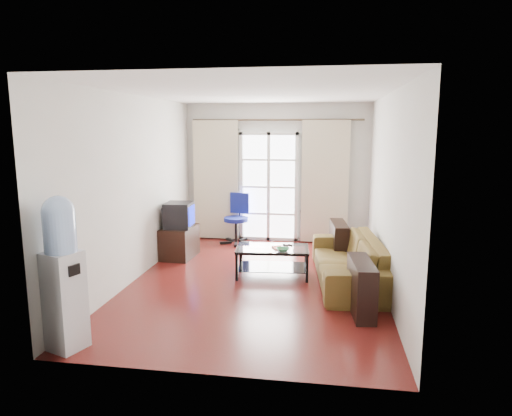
{
  "coord_description": "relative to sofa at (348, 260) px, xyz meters",
  "views": [
    {
      "loc": [
        0.96,
        -6.33,
        2.22
      ],
      "look_at": [
        -0.06,
        0.35,
        1.04
      ],
      "focal_mm": 32.0,
      "sensor_mm": 36.0,
      "label": 1
    }
  ],
  "objects": [
    {
      "name": "floor",
      "position": [
        -1.32,
        -0.21,
        -0.33
      ],
      "size": [
        5.2,
        5.2,
        0.0
      ],
      "primitive_type": "plane",
      "color": "maroon",
      "rests_on": "ground"
    },
    {
      "name": "ceiling",
      "position": [
        -1.32,
        -0.21,
        2.37
      ],
      "size": [
        5.2,
        5.2,
        0.0
      ],
      "primitive_type": "plane",
      "rotation": [
        3.14,
        0.0,
        0.0
      ],
      "color": "white",
      "rests_on": "wall_back"
    },
    {
      "name": "wall_back",
      "position": [
        -1.32,
        2.39,
        1.02
      ],
      "size": [
        3.6,
        0.02,
        2.7
      ],
      "primitive_type": "cube",
      "color": "silver",
      "rests_on": "floor"
    },
    {
      "name": "wall_front",
      "position": [
        -1.32,
        -2.81,
        1.02
      ],
      "size": [
        3.6,
        0.02,
        2.7
      ],
      "primitive_type": "cube",
      "color": "silver",
      "rests_on": "floor"
    },
    {
      "name": "wall_left",
      "position": [
        -3.12,
        -0.21,
        1.02
      ],
      "size": [
        0.02,
        5.2,
        2.7
      ],
      "primitive_type": "cube",
      "color": "silver",
      "rests_on": "floor"
    },
    {
      "name": "wall_right",
      "position": [
        0.48,
        -0.21,
        1.02
      ],
      "size": [
        0.02,
        5.2,
        2.7
      ],
      "primitive_type": "cube",
      "color": "silver",
      "rests_on": "floor"
    },
    {
      "name": "french_door",
      "position": [
        -1.47,
        2.34,
        0.75
      ],
      "size": [
        1.16,
        0.06,
        2.15
      ],
      "color": "white",
      "rests_on": "wall_back"
    },
    {
      "name": "curtain_rod",
      "position": [
        -1.32,
        2.29,
        2.05
      ],
      "size": [
        3.3,
        0.04,
        0.04
      ],
      "primitive_type": "cylinder",
      "rotation": [
        0.0,
        1.57,
        0.0
      ],
      "color": "#4C3F2D",
      "rests_on": "wall_back"
    },
    {
      "name": "curtain_left",
      "position": [
        -2.52,
        2.27,
        0.87
      ],
      "size": [
        0.9,
        0.07,
        2.35
      ],
      "primitive_type": "cube",
      "color": "beige",
      "rests_on": "curtain_rod"
    },
    {
      "name": "curtain_right",
      "position": [
        -0.37,
        2.27,
        0.87
      ],
      "size": [
        0.9,
        0.07,
        2.35
      ],
      "primitive_type": "cube",
      "color": "beige",
      "rests_on": "curtain_rod"
    },
    {
      "name": "radiator",
      "position": [
        -0.52,
        2.29,
        0.0
      ],
      "size": [
        0.64,
        0.12,
        0.64
      ],
      "primitive_type": "cube",
      "color": "gray",
      "rests_on": "floor"
    },
    {
      "name": "sofa",
      "position": [
        0.0,
        0.0,
        0.0
      ],
      "size": [
        2.41,
        1.31,
        0.65
      ],
      "primitive_type": "imported",
      "rotation": [
        0.0,
        0.0,
        -1.47
      ],
      "color": "brown",
      "rests_on": "floor"
    },
    {
      "name": "coffee_table",
      "position": [
        -1.12,
        0.12,
        -0.04
      ],
      "size": [
        1.13,
        0.7,
        0.44
      ],
      "rotation": [
        0.0,
        0.0,
        0.08
      ],
      "color": "silver",
      "rests_on": "floor"
    },
    {
      "name": "bowl",
      "position": [
        -0.95,
        -0.07,
        0.14
      ],
      "size": [
        0.22,
        0.22,
        0.05
      ],
      "primitive_type": "imported",
      "rotation": [
        0.0,
        0.0,
        0.06
      ],
      "color": "#2D7D3E",
      "rests_on": "coffee_table"
    },
    {
      "name": "book",
      "position": [
        -1.1,
        0.05,
        0.12
      ],
      "size": [
        0.3,
        0.31,
        0.02
      ],
      "primitive_type": "imported",
      "rotation": [
        0.0,
        0.0,
        0.38
      ],
      "color": "#AC1518",
      "rests_on": "coffee_table"
    },
    {
      "name": "remote",
      "position": [
        -0.91,
        0.29,
        0.12
      ],
      "size": [
        0.15,
        0.06,
        0.02
      ],
      "primitive_type": "cube",
      "rotation": [
        0.0,
        0.0,
        -0.12
      ],
      "color": "black",
      "rests_on": "coffee_table"
    },
    {
      "name": "tv_stand",
      "position": [
        -2.84,
        0.88,
        -0.06
      ],
      "size": [
        0.53,
        0.76,
        0.54
      ],
      "primitive_type": "cube",
      "rotation": [
        0.0,
        0.0,
        -0.05
      ],
      "color": "black",
      "rests_on": "floor"
    },
    {
      "name": "crt_tv",
      "position": [
        -2.84,
        0.83,
        0.43
      ],
      "size": [
        0.5,
        0.49,
        0.44
      ],
      "rotation": [
        0.0,
        0.0,
        0.05
      ],
      "color": "black",
      "rests_on": "tv_stand"
    },
    {
      "name": "task_chair",
      "position": [
        -2.05,
        2.0,
        -0.04
      ],
      "size": [
        0.76,
        0.76,
        0.97
      ],
      "rotation": [
        0.0,
        0.0,
        -0.16
      ],
      "color": "black",
      "rests_on": "floor"
    },
    {
      "name": "water_cooler",
      "position": [
        -2.91,
        -2.52,
        0.5
      ],
      "size": [
        0.41,
        0.41,
        1.58
      ],
      "rotation": [
        0.0,
        0.0,
        -0.35
      ],
      "color": "silver",
      "rests_on": "floor"
    }
  ]
}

